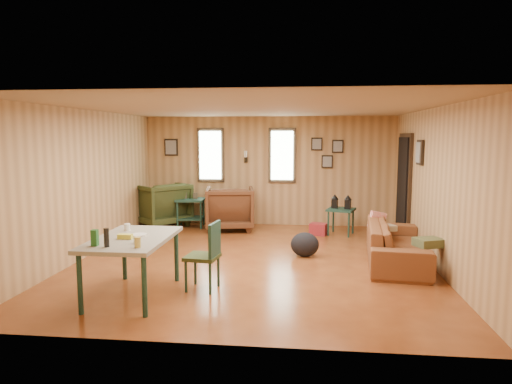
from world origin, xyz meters
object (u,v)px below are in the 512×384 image
sofa (396,236)px  dining_table (132,243)px  end_table (191,208)px  recliner_green (161,202)px  side_table (341,207)px  recliner_brown (230,206)px

sofa → dining_table: dining_table is taller
end_table → dining_table: 4.34m
dining_table → sofa: bearing=28.0°
sofa → recliner_green: (-4.57, 2.49, 0.11)m
end_table → sofa: bearing=-31.9°
recliner_green → side_table: size_ratio=1.29×
end_table → dining_table: bearing=-85.1°
side_table → end_table: bearing=172.3°
sofa → end_table: size_ratio=2.82×
recliner_brown → end_table: recliner_brown is taller
side_table → dining_table: dining_table is taller
recliner_green → end_table: (0.67, -0.06, -0.10)m
recliner_green → side_table: (3.87, -0.50, 0.03)m
side_table → sofa: bearing=-70.6°
recliner_green → end_table: 0.69m
recliner_green → side_table: bearing=125.3°
sofa → recliner_green: size_ratio=2.04×
recliner_brown → dining_table: recliner_brown is taller
recliner_brown → dining_table: (-0.53, -4.13, 0.17)m
sofa → recliner_brown: (-3.00, 2.24, 0.08)m
end_table → dining_table: dining_table is taller
end_table → side_table: bearing=-7.7°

